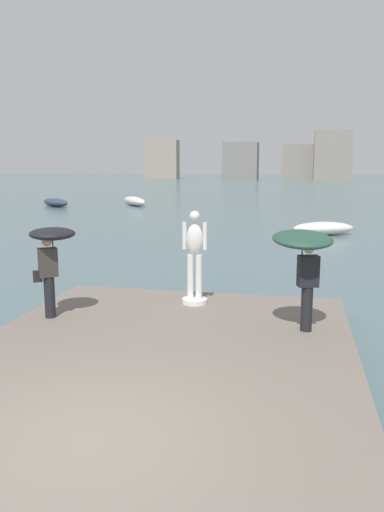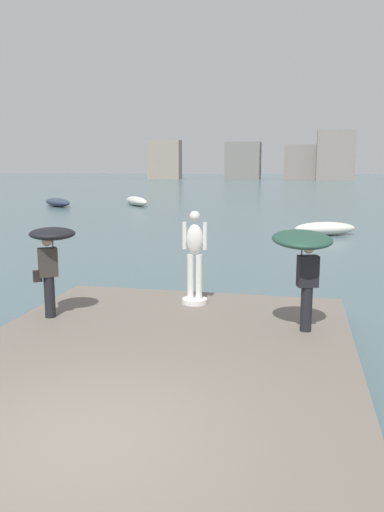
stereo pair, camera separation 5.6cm
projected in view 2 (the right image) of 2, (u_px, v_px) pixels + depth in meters
name	position (u px, v px, depth m)	size (l,w,h in m)	color
ground_plane	(273.00, 207.00, 44.49)	(400.00, 400.00, 0.00)	#4C666B
pier	(141.00, 382.00, 7.94)	(6.80, 10.15, 0.40)	#70665B
statue_white_figure	(195.00, 260.00, 11.58)	(0.59, 0.59, 2.15)	white
onlooker_left	(51.00, 248.00, 10.47)	(1.31, 1.32, 1.91)	black
onlooker_right	(303.00, 250.00, 9.53)	(1.42, 1.44, 1.99)	black
boat_near	(325.00, 228.00, 26.37)	(3.46, 2.22, 0.68)	silver
boat_leftward	(136.00, 201.00, 46.25)	(4.00, 5.00, 0.80)	silver
boat_rightward	(58.00, 202.00, 45.08)	(4.05, 3.64, 0.73)	#2D384C
distant_skyline	(283.00, 160.00, 134.29)	(73.47, 9.78, 12.62)	gray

